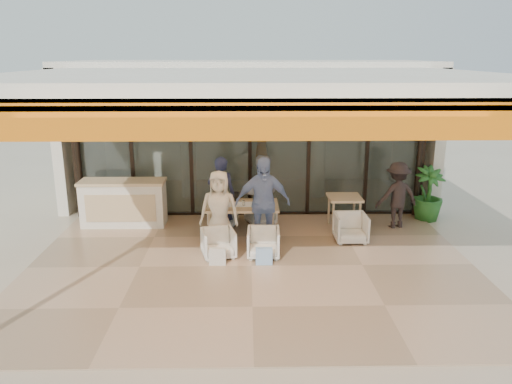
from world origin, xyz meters
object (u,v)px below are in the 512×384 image
diner_navy (221,195)px  potted_palm (428,194)px  chair_far_left (223,211)px  host_counter (124,203)px  chair_near_right (263,242)px  side_table (344,201)px  side_chair (351,227)px  chair_near_left (218,242)px  chair_far_right (261,211)px  diner_grey (261,194)px  standing_woman (397,195)px  diner_periwinkle (263,203)px  diner_cream (219,210)px  dining_table (241,207)px

diner_navy → potted_palm: (4.67, 0.72, -0.20)m
chair_far_left → diner_navy: diner_navy is taller
host_counter → chair_near_right: host_counter is taller
side_table → chair_far_left: bearing=171.4°
chair_far_left → potted_palm: size_ratio=0.51×
host_counter → side_chair: (4.81, -1.08, -0.21)m
chair_far_left → chair_near_left: chair_far_left is taller
host_counter → chair_near_right: size_ratio=3.02×
chair_far_right → diner_grey: size_ratio=0.35×
chair_far_right → standing_woman: bearing=152.8°
chair_near_right → diner_navy: size_ratio=0.37×
chair_near_left → side_chair: bearing=2.2°
diner_grey → side_chair: 1.97m
diner_navy → host_counter: bearing=3.4°
chair_near_right → diner_grey: bearing=92.2°
chair_far_right → diner_navy: 1.11m
diner_navy → potted_palm: size_ratio=1.33×
host_counter → chair_near_left: bearing=-40.0°
chair_far_left → diner_grey: bearing=155.0°
diner_grey → diner_periwinkle: diner_periwinkle is taller
chair_near_right → side_chair: side_chair is taller
chair_far_left → potted_palm: bearing=-171.5°
potted_palm → standing_woman: bearing=-148.5°
diner_navy → standing_woman: diner_navy is taller
chair_far_left → diner_cream: bearing=95.8°
chair_near_right → diner_cream: bearing=151.4°
diner_grey → potted_palm: bearing=-164.1°
chair_far_right → standing_woman: 3.00m
dining_table → chair_near_right: dining_table is taller
diner_periwinkle → diner_grey: bearing=84.6°
diner_grey → diner_navy: bearing=5.2°
chair_near_right → diner_navy: (-0.84, 1.40, 0.52)m
host_counter → diner_navy: (2.18, -0.43, 0.29)m
diner_grey → side_chair: diner_grey is taller
side_table → chair_near_left: bearing=-150.3°
diner_cream → side_chair: size_ratio=2.39×
chair_far_right → diner_grey: bearing=69.0°
host_counter → chair_far_right: bearing=1.4°
diner_periwinkle → side_chair: diner_periwinkle is taller
chair_far_left → dining_table: bearing=119.5°
dining_table → diner_cream: diner_cream is taller
chair_near_left → host_counter: bearing=126.2°
diner_periwinkle → standing_woman: diner_periwinkle is taller
host_counter → potted_palm: potted_palm is taller
side_chair → standing_woman: size_ratio=0.44×
chair_far_right → side_table: bearing=146.4°
chair_near_right → diner_periwinkle: 0.78m
host_counter → chair_near_right: bearing=-31.2°
chair_near_right → host_counter: bearing=151.0°
chair_far_left → diner_cream: diner_cream is taller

